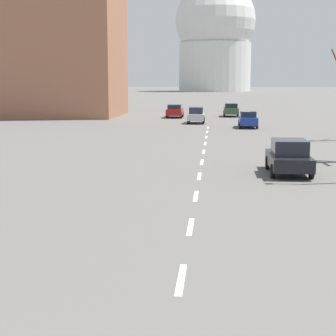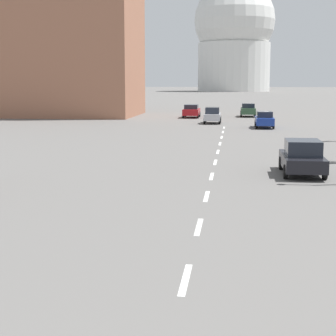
% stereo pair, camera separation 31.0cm
% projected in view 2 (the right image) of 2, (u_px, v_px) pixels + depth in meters
% --- Properties ---
extents(lane_stripe_1, '(0.16, 2.00, 0.01)m').
position_uv_depth(lane_stripe_1, '(185.00, 279.00, 12.29)').
color(lane_stripe_1, silver).
rests_on(lane_stripe_1, ground_plane).
extents(lane_stripe_2, '(0.16, 2.00, 0.01)m').
position_uv_depth(lane_stripe_2, '(199.00, 227.00, 16.70)').
color(lane_stripe_2, silver).
rests_on(lane_stripe_2, ground_plane).
extents(lane_stripe_3, '(0.16, 2.00, 0.01)m').
position_uv_depth(lane_stripe_3, '(207.00, 196.00, 21.12)').
color(lane_stripe_3, silver).
rests_on(lane_stripe_3, ground_plane).
extents(lane_stripe_4, '(0.16, 2.00, 0.01)m').
position_uv_depth(lane_stripe_4, '(212.00, 176.00, 25.53)').
color(lane_stripe_4, silver).
rests_on(lane_stripe_4, ground_plane).
extents(lane_stripe_5, '(0.16, 2.00, 0.01)m').
position_uv_depth(lane_stripe_5, '(215.00, 162.00, 29.95)').
color(lane_stripe_5, silver).
rests_on(lane_stripe_5, ground_plane).
extents(lane_stripe_6, '(0.16, 2.00, 0.01)m').
position_uv_depth(lane_stripe_6, '(218.00, 152.00, 34.36)').
color(lane_stripe_6, silver).
rests_on(lane_stripe_6, ground_plane).
extents(lane_stripe_7, '(0.16, 2.00, 0.01)m').
position_uv_depth(lane_stripe_7, '(220.00, 144.00, 38.78)').
color(lane_stripe_7, silver).
rests_on(lane_stripe_7, ground_plane).
extents(lane_stripe_8, '(0.16, 2.00, 0.01)m').
position_uv_depth(lane_stripe_8, '(222.00, 137.00, 43.19)').
color(lane_stripe_8, silver).
rests_on(lane_stripe_8, ground_plane).
extents(lane_stripe_9, '(0.16, 2.00, 0.01)m').
position_uv_depth(lane_stripe_9, '(223.00, 132.00, 47.60)').
color(lane_stripe_9, silver).
rests_on(lane_stripe_9, ground_plane).
extents(lane_stripe_10, '(0.16, 2.00, 0.01)m').
position_uv_depth(lane_stripe_10, '(224.00, 128.00, 52.02)').
color(lane_stripe_10, silver).
rests_on(lane_stripe_10, ground_plane).
extents(sedan_near_left, '(1.88, 4.23, 1.62)m').
position_uv_depth(sedan_near_left, '(302.00, 157.00, 25.92)').
color(sedan_near_left, black).
rests_on(sedan_near_left, ground_plane).
extents(sedan_near_right, '(1.82, 4.29, 1.61)m').
position_uv_depth(sedan_near_right, '(248.00, 110.00, 67.87)').
color(sedan_near_right, '#2D4C33').
rests_on(sedan_near_right, ground_plane).
extents(sedan_mid_centre, '(1.70, 3.83, 1.65)m').
position_uv_depth(sedan_mid_centre, '(213.00, 115.00, 57.11)').
color(sedan_mid_centre, '#B7B7BC').
rests_on(sedan_mid_centre, ground_plane).
extents(sedan_far_left, '(1.69, 4.13, 1.53)m').
position_uv_depth(sedan_far_left, '(264.00, 119.00, 51.66)').
color(sedan_far_left, navy).
rests_on(sedan_far_left, ground_plane).
extents(sedan_far_right, '(1.91, 4.39, 1.55)m').
position_uv_depth(sedan_far_right, '(192.00, 111.00, 66.15)').
color(sedan_far_right, maroon).
rests_on(sedan_far_right, ground_plane).
extents(capitol_dome, '(32.78, 32.78, 46.30)m').
position_uv_depth(capitol_dome, '(234.00, 36.00, 229.04)').
color(capitol_dome, silver).
rests_on(capitol_dome, ground_plane).
extents(apartment_block_left, '(18.00, 14.00, 23.66)m').
position_uv_depth(apartment_block_left, '(63.00, 19.00, 68.83)').
color(apartment_block_left, '#9E664C').
rests_on(apartment_block_left, ground_plane).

